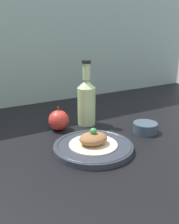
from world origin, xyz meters
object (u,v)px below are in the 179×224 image
Objects in this scene: cider_bottle at (86,100)px; dipping_bowl at (145,128)px; plated_food at (93,140)px; plate at (93,147)px; apple at (59,120)px.

cider_bottle reaches higher than dipping_bowl.
cider_bottle is at bearing 128.55° from dipping_bowl.
plated_food is 23.28cm from cider_bottle.
apple reaches higher than plate.
apple reaches higher than plated_food.
apple is 31.02cm from dipping_bowl.
dipping_bowl is at bearing 7.32° from plated_food.
cider_bottle reaches higher than apple.
plated_food reaches higher than dipping_bowl.
plated_food is at bearing -172.68° from dipping_bowl.
cider_bottle is 2.85× the size of dipping_bowl.
dipping_bowl is (23.10, 2.97, 0.67)cm from plate.
cider_bottle reaches higher than plate.
dipping_bowl is (23.10, 2.97, -1.63)cm from plated_food.
cider_bottle is 13.00cm from apple.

